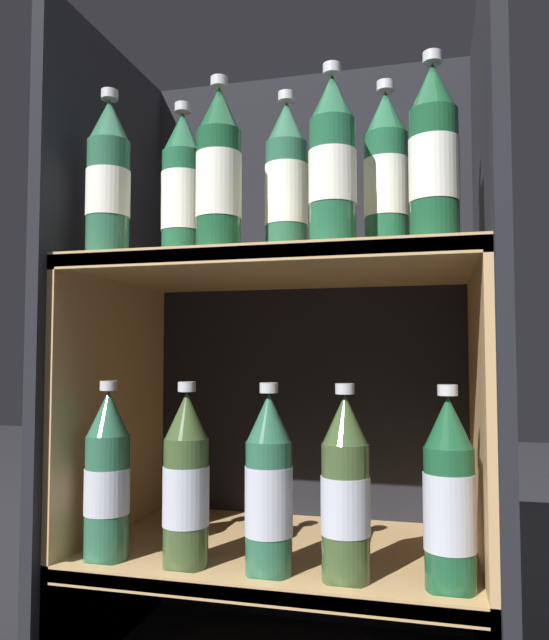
{
  "coord_description": "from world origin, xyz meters",
  "views": [
    {
      "loc": [
        0.23,
        -0.78,
        0.48
      ],
      "look_at": [
        0.0,
        0.13,
        0.54
      ],
      "focal_mm": 35.0,
      "sensor_mm": 36.0,
      "label": 1
    }
  ],
  "objects_px": {
    "bottle_upper_back_1": "(286,185)",
    "bottle_lower_front_1": "(186,484)",
    "bottle_lower_front_4": "(449,498)",
    "bottle_upper_front_0": "(108,183)",
    "bottle_upper_front_2": "(333,166)",
    "bottle_upper_front_3": "(434,158)",
    "bottle_lower_front_0": "(107,479)",
    "bottle_upper_back_0": "(182,192)",
    "bottle_upper_back_2": "(386,178)",
    "bottle_lower_front_2": "(269,488)",
    "bottle_lower_front_3": "(345,492)",
    "bottle_upper_front_1": "(219,175)"
  },
  "relations": [
    {
      "from": "bottle_upper_front_1",
      "to": "bottle_upper_back_2",
      "type": "xyz_separation_m",
      "value": [
        0.23,
        0.07,
        0.0
      ]
    },
    {
      "from": "bottle_upper_back_2",
      "to": "bottle_lower_front_2",
      "type": "bearing_deg",
      "value": -154.83
    },
    {
      "from": "bottle_upper_front_1",
      "to": "bottle_lower_front_3",
      "type": "xyz_separation_m",
      "value": [
        0.18,
        -0.0,
        -0.44
      ]
    },
    {
      "from": "bottle_upper_back_0",
      "to": "bottle_upper_front_2",
      "type": "bearing_deg",
      "value": -16.32
    },
    {
      "from": "bottle_upper_front_2",
      "to": "bottle_lower_front_4",
      "type": "bearing_deg",
      "value": 0.0
    },
    {
      "from": "bottle_upper_front_3",
      "to": "bottle_lower_front_4",
      "type": "xyz_separation_m",
      "value": [
        0.01,
        0.0,
        -0.44
      ]
    },
    {
      "from": "bottle_lower_front_0",
      "to": "bottle_upper_front_0",
      "type": "bearing_deg",
      "value": -180.0
    },
    {
      "from": "bottle_upper_back_1",
      "to": "bottle_lower_front_4",
      "type": "distance_m",
      "value": 0.5
    },
    {
      "from": "bottle_upper_front_1",
      "to": "bottle_lower_front_3",
      "type": "height_order",
      "value": "bottle_upper_front_1"
    },
    {
      "from": "bottle_upper_front_3",
      "to": "bottle_upper_back_2",
      "type": "relative_size",
      "value": 1.0
    },
    {
      "from": "bottle_upper_front_2",
      "to": "bottle_lower_front_1",
      "type": "xyz_separation_m",
      "value": [
        -0.21,
        -0.0,
        -0.44
      ]
    },
    {
      "from": "bottle_upper_back_2",
      "to": "bottle_upper_front_1",
      "type": "bearing_deg",
      "value": -162.31
    },
    {
      "from": "bottle_upper_front_2",
      "to": "bottle_lower_front_4",
      "type": "xyz_separation_m",
      "value": [
        0.15,
        0.0,
        -0.44
      ]
    },
    {
      "from": "bottle_lower_front_1",
      "to": "bottle_lower_front_4",
      "type": "distance_m",
      "value": 0.36
    },
    {
      "from": "bottle_upper_back_1",
      "to": "bottle_lower_front_4",
      "type": "xyz_separation_m",
      "value": [
        0.23,
        -0.07,
        -0.44
      ]
    },
    {
      "from": "bottle_upper_front_3",
      "to": "bottle_lower_front_1",
      "type": "bearing_deg",
      "value": 180.0
    },
    {
      "from": "bottle_upper_front_0",
      "to": "bottle_upper_back_2",
      "type": "relative_size",
      "value": 1.0
    },
    {
      "from": "bottle_lower_front_0",
      "to": "bottle_lower_front_3",
      "type": "relative_size",
      "value": 1.0
    },
    {
      "from": "bottle_upper_front_0",
      "to": "bottle_upper_front_3",
      "type": "xyz_separation_m",
      "value": [
        0.48,
        0.0,
        -0.0
      ]
    },
    {
      "from": "bottle_upper_back_1",
      "to": "bottle_upper_back_2",
      "type": "xyz_separation_m",
      "value": [
        0.15,
        0.0,
        0.0
      ]
    },
    {
      "from": "bottle_upper_front_0",
      "to": "bottle_upper_back_0",
      "type": "distance_m",
      "value": 0.12
    },
    {
      "from": "bottle_upper_front_2",
      "to": "bottle_upper_front_3",
      "type": "xyz_separation_m",
      "value": [
        0.13,
        -0.0,
        -0.0
      ]
    },
    {
      "from": "bottle_upper_front_3",
      "to": "bottle_lower_front_3",
      "type": "bearing_deg",
      "value": 180.0
    },
    {
      "from": "bottle_lower_front_3",
      "to": "bottle_upper_back_1",
      "type": "bearing_deg",
      "value": 142.72
    },
    {
      "from": "bottle_upper_front_3",
      "to": "bottle_lower_front_2",
      "type": "xyz_separation_m",
      "value": [
        -0.22,
        0.0,
        -0.44
      ]
    },
    {
      "from": "bottle_upper_back_0",
      "to": "bottle_lower_front_0",
      "type": "xyz_separation_m",
      "value": [
        -0.08,
        -0.07,
        -0.44
      ]
    },
    {
      "from": "bottle_upper_front_0",
      "to": "bottle_upper_front_2",
      "type": "bearing_deg",
      "value": 0.0
    },
    {
      "from": "bottle_upper_front_2",
      "to": "bottle_lower_front_1",
      "type": "relative_size",
      "value": 1.0
    },
    {
      "from": "bottle_upper_back_0",
      "to": "bottle_upper_back_1",
      "type": "distance_m",
      "value": 0.17
    },
    {
      "from": "bottle_upper_front_3",
      "to": "bottle_upper_back_1",
      "type": "relative_size",
      "value": 1.0
    },
    {
      "from": "bottle_upper_back_1",
      "to": "bottle_lower_front_1",
      "type": "xyz_separation_m",
      "value": [
        -0.13,
        -0.07,
        -0.44
      ]
    },
    {
      "from": "bottle_upper_front_2",
      "to": "bottle_upper_back_0",
      "type": "bearing_deg",
      "value": 163.68
    },
    {
      "from": "bottle_upper_front_2",
      "to": "bottle_lower_front_2",
      "type": "xyz_separation_m",
      "value": [
        -0.09,
        0.0,
        -0.44
      ]
    },
    {
      "from": "bottle_upper_front_0",
      "to": "bottle_upper_front_1",
      "type": "distance_m",
      "value": 0.18
    },
    {
      "from": "bottle_upper_front_0",
      "to": "bottle_lower_front_2",
      "type": "distance_m",
      "value": 0.51
    },
    {
      "from": "bottle_upper_back_2",
      "to": "bottle_lower_front_4",
      "type": "distance_m",
      "value": 0.45
    },
    {
      "from": "bottle_upper_front_0",
      "to": "bottle_upper_back_1",
      "type": "height_order",
      "value": "same"
    },
    {
      "from": "bottle_lower_front_2",
      "to": "bottle_upper_back_0",
      "type": "bearing_deg",
      "value": 155.53
    },
    {
      "from": "bottle_upper_front_3",
      "to": "bottle_lower_front_0",
      "type": "xyz_separation_m",
      "value": [
        -0.47,
        0.0,
        -0.44
      ]
    },
    {
      "from": "bottle_upper_back_1",
      "to": "bottle_lower_front_3",
      "type": "height_order",
      "value": "bottle_upper_back_1"
    },
    {
      "from": "bottle_upper_front_2",
      "to": "bottle_lower_front_3",
      "type": "bearing_deg",
      "value": -0.0
    },
    {
      "from": "bottle_upper_front_3",
      "to": "bottle_upper_back_2",
      "type": "distance_m",
      "value": 0.1
    },
    {
      "from": "bottle_upper_back_0",
      "to": "bottle_lower_front_3",
      "type": "bearing_deg",
      "value": -15.46
    },
    {
      "from": "bottle_upper_back_0",
      "to": "bottle_lower_front_4",
      "type": "distance_m",
      "value": 0.6
    },
    {
      "from": "bottle_upper_front_2",
      "to": "bottle_lower_front_1",
      "type": "height_order",
      "value": "bottle_upper_front_2"
    },
    {
      "from": "bottle_upper_front_1",
      "to": "bottle_upper_back_1",
      "type": "height_order",
      "value": "same"
    },
    {
      "from": "bottle_upper_front_0",
      "to": "bottle_lower_front_0",
      "type": "bearing_deg",
      "value": 0.0
    },
    {
      "from": "bottle_upper_front_0",
      "to": "bottle_upper_back_1",
      "type": "relative_size",
      "value": 1.0
    },
    {
      "from": "bottle_lower_front_2",
      "to": "bottle_lower_front_4",
      "type": "relative_size",
      "value": 1.0
    },
    {
      "from": "bottle_lower_front_4",
      "to": "bottle_upper_back_1",
      "type": "bearing_deg",
      "value": 162.13
    }
  ]
}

